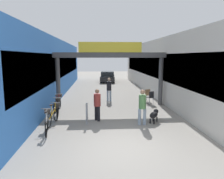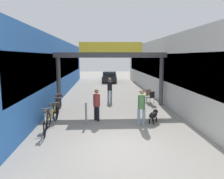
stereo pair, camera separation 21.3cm
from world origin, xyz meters
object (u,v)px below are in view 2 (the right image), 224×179
bicycle_silver_nearest (46,122)px  cafe_chair_wood_farther (148,94)px  pedestrian_companion (97,103)px  bicycle_black_third (58,108)px  dog_on_leash (154,115)px  bicycle_orange_second (53,114)px  bicycle_red_farthest (58,103)px  parked_car_black (110,77)px  pedestrian_carrying_crate (110,88)px  pedestrian_with_dog (142,105)px  cafe_chair_black_nearer (151,96)px  bollard_post_metal (86,113)px

bicycle_silver_nearest → cafe_chair_wood_farther: bearing=46.9°
pedestrian_companion → bicycle_black_third: 2.37m
dog_on_leash → bicycle_orange_second: bicycle_orange_second is taller
bicycle_black_third → bicycle_red_farthest: bearing=99.6°
parked_car_black → bicycle_black_third: bearing=-102.3°
dog_on_leash → bicycle_black_third: 5.09m
parked_car_black → cafe_chair_wood_farther: bearing=-80.2°
pedestrian_carrying_crate → bicycle_red_farthest: (-3.19, -2.59, -0.53)m
bicycle_silver_nearest → cafe_chair_wood_farther: bicycle_silver_nearest is taller
pedestrian_with_dog → bicycle_silver_nearest: (-4.22, -0.77, -0.52)m
dog_on_leash → cafe_chair_black_nearer: cafe_chair_black_nearer is taller
pedestrian_with_dog → cafe_chair_black_nearer: pedestrian_with_dog is taller
cafe_chair_wood_farther → bicycle_black_third: bearing=-148.3°
pedestrian_carrying_crate → pedestrian_companion: bearing=-100.2°
bollard_post_metal → cafe_chair_black_nearer: (4.06, 4.12, 0.00)m
bicycle_red_farthest → bollard_post_metal: size_ratio=1.60×
pedestrian_with_dog → cafe_chair_black_nearer: size_ratio=1.88×
bicycle_silver_nearest → bollard_post_metal: 1.91m
dog_on_leash → cafe_chair_black_nearer: 4.08m
pedestrian_companion → cafe_chair_black_nearer: size_ratio=1.79×
pedestrian_companion → bicycle_red_farthest: size_ratio=0.94×
parked_car_black → bicycle_red_farthest: bearing=-104.1°
bicycle_silver_nearest → bicycle_black_third: 2.55m
pedestrian_companion → cafe_chair_wood_farther: pedestrian_companion is taller
bicycle_black_third → pedestrian_companion: bearing=-24.3°
cafe_chair_black_nearer → bollard_post_metal: bearing=-134.5°
pedestrian_with_dog → pedestrian_companion: size_ratio=1.05×
pedestrian_with_dog → cafe_chair_wood_farther: pedestrian_with_dog is taller
parked_car_black → dog_on_leash: bearing=-85.4°
bicycle_orange_second → bollard_post_metal: 1.63m
bicycle_silver_nearest → dog_on_leash: bearing=12.9°
bicycle_red_farthest → parked_car_black: (3.71, 14.73, 0.21)m
pedestrian_carrying_crate → bicycle_red_farthest: size_ratio=1.00×
bicycle_silver_nearest → bollard_post_metal: size_ratio=1.58×
bicycle_black_third → pedestrian_carrying_crate: bearing=52.2°
bicycle_silver_nearest → cafe_chair_wood_farther: (5.66, 6.05, 0.10)m
bicycle_silver_nearest → bicycle_orange_second: size_ratio=1.00×
bicycle_silver_nearest → bicycle_orange_second: (0.03, 1.26, 0.00)m
pedestrian_with_dog → dog_on_leash: 0.95m
dog_on_leash → cafe_chair_black_nearer: (0.80, 4.00, 0.16)m
pedestrian_companion → dog_on_leash: bearing=-9.8°
dog_on_leash → bollard_post_metal: size_ratio=0.79×
bicycle_red_farthest → parked_car_black: bearing=75.9°
bicycle_black_third → bollard_post_metal: size_ratio=1.59×
parked_car_black → pedestrian_with_dog: bearing=-87.7°
parked_car_black → pedestrian_carrying_crate: bearing=-92.4°
dog_on_leash → cafe_chair_wood_farther: size_ratio=0.94×
dog_on_leash → bollard_post_metal: (-3.25, -0.12, 0.16)m
pedestrian_companion → dog_on_leash: 2.85m
pedestrian_with_dog → cafe_chair_wood_farther: 5.49m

